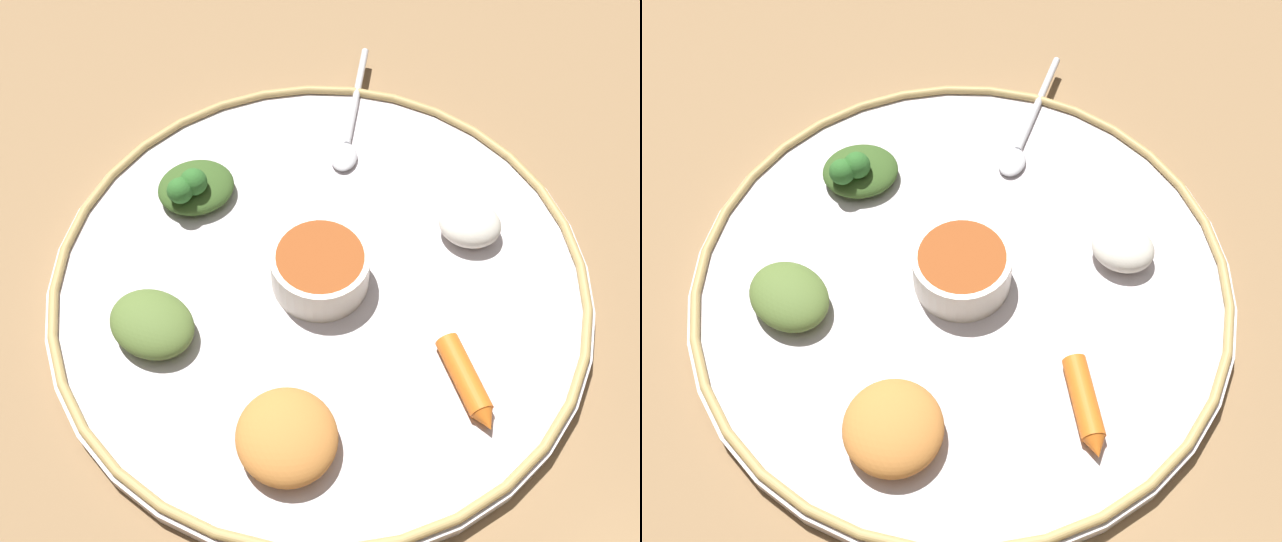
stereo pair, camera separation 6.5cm
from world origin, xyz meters
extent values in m
plane|color=olive|center=(0.00, 0.00, 0.00)|extent=(2.40, 2.40, 0.00)
cylinder|color=silver|center=(0.00, 0.00, 0.01)|extent=(0.45, 0.45, 0.02)
torus|color=tan|center=(0.00, 0.00, 0.02)|extent=(0.45, 0.45, 0.01)
cylinder|color=silver|center=(0.00, 0.00, 0.03)|extent=(0.08, 0.08, 0.04)
cylinder|color=#99471E|center=(0.00, 0.00, 0.05)|extent=(0.07, 0.07, 0.01)
ellipsoid|color=silver|center=(-0.08, -0.11, 0.02)|extent=(0.04, 0.04, 0.01)
cylinder|color=silver|center=(-0.12, -0.18, 0.02)|extent=(0.08, 0.11, 0.01)
ellipsoid|color=#385623|center=(0.06, -0.13, 0.03)|extent=(0.07, 0.07, 0.02)
sphere|color=#2D6628|center=(0.08, -0.12, 0.04)|extent=(0.02, 0.02, 0.02)
sphere|color=#2D6628|center=(0.06, -0.12, 0.04)|extent=(0.02, 0.02, 0.02)
sphere|color=#2D6628|center=(0.07, -0.12, 0.04)|extent=(0.02, 0.02, 0.02)
cylinder|color=orange|center=(-0.06, 0.13, 0.02)|extent=(0.03, 0.07, 0.02)
cone|color=orange|center=(-0.06, 0.17, 0.02)|extent=(0.02, 0.02, 0.02)
ellipsoid|color=silver|center=(-0.14, 0.01, 0.03)|extent=(0.07, 0.07, 0.03)
ellipsoid|color=#567033|center=(0.14, -0.01, 0.03)|extent=(0.09, 0.09, 0.03)
ellipsoid|color=#C67A38|center=(0.08, 0.12, 0.03)|extent=(0.08, 0.08, 0.03)
camera|label=1|loc=(0.15, 0.32, 0.58)|focal=44.44mm
camera|label=2|loc=(0.09, 0.34, 0.58)|focal=44.44mm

